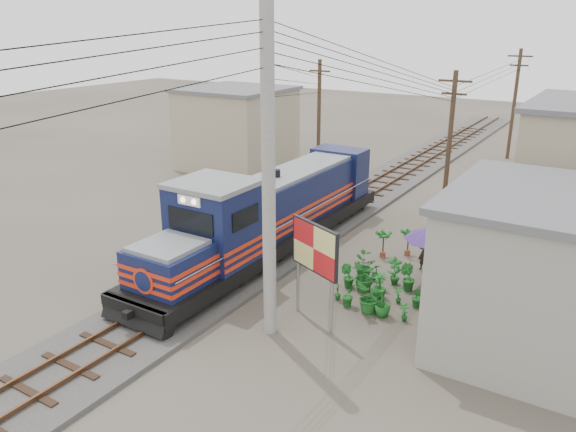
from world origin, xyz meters
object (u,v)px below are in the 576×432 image
Objects in this scene: vendor at (425,252)px; market_umbrella at (433,233)px; locomotive at (269,215)px; billboard at (315,251)px.

market_umbrella is at bearing 76.30° from vendor.
vendor is (-0.62, 1.21, -1.29)m from market_umbrella.
market_umbrella is (6.66, 0.56, 0.37)m from locomotive.
market_umbrella is 1.87× the size of vendor.
locomotive reaches higher than market_umbrella.
vendor is (6.04, 1.77, -0.93)m from locomotive.
locomotive reaches higher than vendor.
market_umbrella is at bearing 4.78° from locomotive.
vendor is (1.68, 5.78, -1.73)m from billboard.
locomotive is 10.32× the size of vendor.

